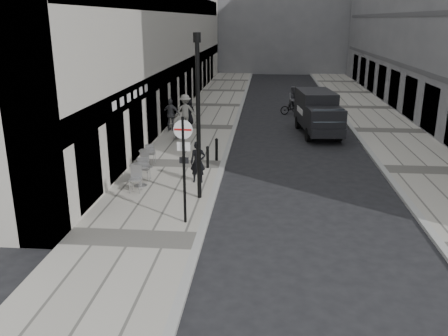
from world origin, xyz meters
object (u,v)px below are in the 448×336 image
at_px(walking_man, 198,162).
at_px(lamppost, 198,110).
at_px(sign_post, 184,156).
at_px(cyclist, 293,103).
at_px(panel_van, 318,111).

relative_size(walking_man, lamppost, 0.28).
height_order(walking_man, sign_post, sign_post).
distance_m(sign_post, lamppost, 2.45).
bearing_deg(cyclist, walking_man, -122.33).
xyz_separation_m(walking_man, sign_post, (0.15, -3.91, 1.37)).
bearing_deg(cyclist, panel_van, -95.46).
distance_m(walking_man, cyclist, 15.76).
bearing_deg(sign_post, walking_man, 95.98).
height_order(sign_post, cyclist, sign_post).
bearing_deg(sign_post, panel_van, 71.63).
height_order(lamppost, cyclist, lamppost).
bearing_deg(walking_man, cyclist, 71.16).
bearing_deg(walking_man, panel_van, 56.80).
bearing_deg(panel_van, sign_post, -118.81).
distance_m(walking_man, lamppost, 2.94).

